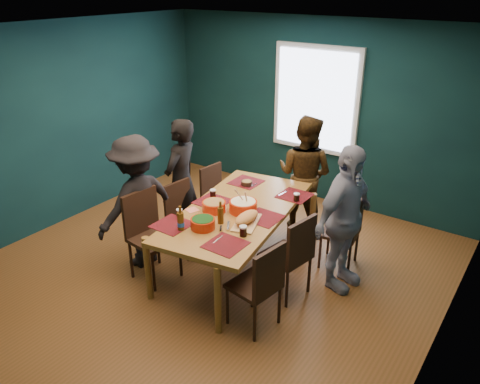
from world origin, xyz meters
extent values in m
cube|color=brown|center=(0.00, 0.00, -0.01)|extent=(5.00, 5.00, 0.01)
cube|color=silver|center=(0.00, 0.00, 2.70)|extent=(5.00, 5.00, 0.01)
cube|color=#0F3233|center=(-2.50, 0.00, 1.35)|extent=(0.01, 5.00, 2.70)
cube|color=#0F3233|center=(2.50, 0.00, 1.35)|extent=(0.01, 5.00, 2.70)
cube|color=#0F3233|center=(0.00, 2.50, 1.35)|extent=(5.00, 0.01, 2.70)
cube|color=silver|center=(0.00, 2.47, 1.55)|extent=(1.35, 0.06, 1.55)
cube|color=#A97A32|center=(0.27, 0.11, 0.78)|extent=(1.38, 2.26, 0.05)
cylinder|color=#A97A32|center=(-0.20, -0.86, 0.38)|extent=(0.07, 0.07, 0.75)
cylinder|color=#A97A32|center=(0.73, -0.86, 0.38)|extent=(0.07, 0.07, 0.75)
cylinder|color=#A97A32|center=(-0.20, 1.08, 0.38)|extent=(0.07, 0.07, 0.75)
cylinder|color=#A97A32|center=(0.73, 1.08, 0.38)|extent=(0.07, 0.07, 0.75)
cube|color=black|center=(-0.56, 0.87, 0.42)|extent=(0.43, 0.43, 0.04)
cube|color=black|center=(-0.73, 0.89, 0.65)|extent=(0.08, 0.39, 0.42)
cylinder|color=black|center=(-0.74, 0.72, 0.20)|extent=(0.03, 0.03, 0.40)
cylinder|color=black|center=(-0.41, 0.68, 0.20)|extent=(0.03, 0.03, 0.40)
cylinder|color=black|center=(-0.70, 1.05, 0.20)|extent=(0.03, 0.03, 0.40)
cylinder|color=black|center=(-0.37, 1.01, 0.20)|extent=(0.03, 0.03, 0.40)
cube|color=black|center=(-0.49, 0.12, 0.43)|extent=(0.45, 0.45, 0.04)
cube|color=black|center=(-0.67, 0.15, 0.67)|extent=(0.09, 0.40, 0.44)
cylinder|color=black|center=(-0.69, -0.03, 0.21)|extent=(0.03, 0.03, 0.41)
cylinder|color=black|center=(-0.34, -0.07, 0.21)|extent=(0.03, 0.03, 0.41)
cylinder|color=black|center=(-0.64, 0.32, 0.21)|extent=(0.03, 0.03, 0.41)
cylinder|color=black|center=(-0.30, 0.27, 0.21)|extent=(0.03, 0.03, 0.41)
cube|color=black|center=(-0.42, -0.53, 0.50)|extent=(0.51, 0.51, 0.04)
cube|color=black|center=(-0.63, -0.51, 0.77)|extent=(0.09, 0.47, 0.51)
cylinder|color=black|center=(-0.64, -0.71, 0.24)|extent=(0.04, 0.04, 0.47)
cylinder|color=black|center=(-0.25, -0.75, 0.24)|extent=(0.04, 0.04, 0.47)
cylinder|color=black|center=(-0.60, -0.31, 0.24)|extent=(0.04, 0.04, 0.47)
cylinder|color=black|center=(-0.20, -0.36, 0.24)|extent=(0.04, 0.04, 0.47)
cube|color=black|center=(1.19, 0.91, 0.44)|extent=(0.46, 0.46, 0.04)
cube|color=black|center=(1.37, 0.94, 0.68)|extent=(0.10, 0.41, 0.45)
cylinder|color=black|center=(1.04, 0.71, 0.21)|extent=(0.03, 0.03, 0.42)
cylinder|color=black|center=(1.38, 0.76, 0.21)|extent=(0.03, 0.03, 0.42)
cylinder|color=black|center=(0.99, 1.06, 0.21)|extent=(0.03, 0.03, 0.42)
cylinder|color=black|center=(1.33, 1.11, 0.21)|extent=(0.03, 0.03, 0.42)
cube|color=black|center=(0.94, 0.06, 0.47)|extent=(0.51, 0.51, 0.04)
cube|color=black|center=(1.13, 0.03, 0.73)|extent=(0.12, 0.44, 0.48)
cylinder|color=black|center=(0.72, -0.09, 0.22)|extent=(0.03, 0.03, 0.45)
cylinder|color=black|center=(1.09, -0.15, 0.22)|extent=(0.03, 0.03, 0.45)
cylinder|color=black|center=(0.79, 0.28, 0.22)|extent=(0.03, 0.03, 0.45)
cylinder|color=black|center=(1.15, 0.21, 0.22)|extent=(0.03, 0.03, 0.45)
cube|color=black|center=(0.94, -0.57, 0.45)|extent=(0.48, 0.48, 0.04)
cube|color=black|center=(1.13, -0.60, 0.71)|extent=(0.11, 0.43, 0.46)
cylinder|color=black|center=(0.73, -0.72, 0.22)|extent=(0.03, 0.03, 0.43)
cylinder|color=black|center=(1.09, -0.77, 0.22)|extent=(0.03, 0.03, 0.43)
cylinder|color=black|center=(0.79, -0.36, 0.22)|extent=(0.03, 0.03, 0.43)
cylinder|color=black|center=(1.15, -0.41, 0.22)|extent=(0.03, 0.03, 0.43)
imported|color=black|center=(-0.77, 0.34, 0.81)|extent=(0.49, 0.65, 1.63)
imported|color=black|center=(0.40, 1.47, 0.80)|extent=(0.79, 0.62, 1.60)
imported|color=white|center=(1.36, 0.54, 0.83)|extent=(0.55, 1.02, 1.65)
imported|color=black|center=(-0.80, -0.40, 0.80)|extent=(0.72, 1.10, 1.60)
cylinder|color=red|center=(0.07, -0.06, 0.86)|extent=(0.27, 0.27, 0.11)
cylinder|color=#539435|center=(0.07, -0.06, 0.91)|extent=(0.23, 0.23, 0.02)
cylinder|color=red|center=(0.35, 0.11, 0.87)|extent=(0.31, 0.31, 0.12)
cylinder|color=beige|center=(0.35, 0.11, 0.92)|extent=(0.27, 0.27, 0.02)
cylinder|color=tan|center=(0.39, 0.11, 0.97)|extent=(0.09, 0.17, 0.25)
cylinder|color=tan|center=(0.32, 0.11, 0.97)|extent=(0.08, 0.17, 0.25)
cylinder|color=red|center=(0.22, -0.44, 0.86)|extent=(0.26, 0.26, 0.11)
cylinder|color=#114415|center=(0.22, -0.44, 0.91)|extent=(0.23, 0.23, 0.02)
cube|color=tan|center=(0.54, -0.10, 0.81)|extent=(0.36, 0.50, 0.02)
ellipsoid|color=#D3924B|center=(0.54, -0.10, 0.88)|extent=(0.27, 0.39, 0.11)
cube|color=silver|center=(0.43, -0.28, 0.83)|extent=(0.12, 0.16, 0.00)
cylinder|color=black|center=(0.41, -0.38, 0.83)|extent=(0.07, 0.09, 0.02)
sphere|color=#165814|center=(0.54, -0.20, 0.88)|extent=(0.03, 0.03, 0.03)
sphere|color=#165814|center=(0.54, -0.10, 0.88)|extent=(0.03, 0.03, 0.03)
sphere|color=#165814|center=(0.54, 0.00, 0.88)|extent=(0.03, 0.03, 0.03)
cylinder|color=black|center=(-0.02, 0.72, 0.83)|extent=(0.15, 0.15, 0.06)
cylinder|color=#539435|center=(-0.02, 0.72, 0.86)|extent=(0.12, 0.12, 0.01)
cylinder|color=#482C0D|center=(0.06, -0.60, 0.90)|extent=(0.07, 0.07, 0.20)
cylinder|color=#482C0D|center=(0.06, -0.60, 1.04)|extent=(0.03, 0.03, 0.08)
cylinder|color=#174AA5|center=(0.06, -0.60, 0.87)|extent=(0.07, 0.07, 0.04)
cylinder|color=#482C0D|center=(0.31, -0.25, 0.89)|extent=(0.06, 0.06, 0.18)
cylinder|color=#482C0D|center=(0.31, -0.25, 1.02)|extent=(0.03, 0.03, 0.07)
cylinder|color=black|center=(-0.14, -0.39, 0.85)|extent=(0.06, 0.06, 0.09)
cylinder|color=silver|center=(-0.14, -0.39, 0.89)|extent=(0.07, 0.07, 0.01)
cylinder|color=black|center=(0.66, -0.33, 0.86)|extent=(0.08, 0.08, 0.11)
cylinder|color=silver|center=(0.66, -0.33, 0.91)|extent=(0.08, 0.08, 0.02)
cylinder|color=black|center=(0.71, 0.68, 0.85)|extent=(0.07, 0.07, 0.10)
cylinder|color=silver|center=(0.71, 0.68, 0.90)|extent=(0.07, 0.07, 0.01)
cylinder|color=black|center=(-0.15, 0.20, 0.85)|extent=(0.07, 0.07, 0.10)
cylinder|color=silver|center=(-0.15, 0.20, 0.90)|extent=(0.07, 0.07, 0.01)
cube|color=#E87861|center=(0.63, 0.22, 0.81)|extent=(0.17, 0.17, 0.00)
cube|color=#E87861|center=(-0.14, -0.19, 0.81)|extent=(0.16, 0.16, 0.00)
cube|color=#E87861|center=(0.59, -0.60, 0.81)|extent=(0.14, 0.14, 0.00)
camera|label=1|loc=(2.97, -3.70, 3.16)|focal=35.00mm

